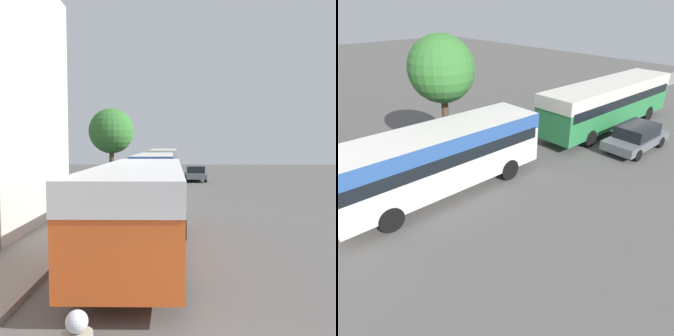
{
  "view_description": "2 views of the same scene",
  "coord_description": "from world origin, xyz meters",
  "views": [
    {
      "loc": [
        -0.57,
        -4.2,
        3.61
      ],
      "look_at": [
        -0.96,
        22.82,
        1.84
      ],
      "focal_mm": 40.0,
      "sensor_mm": 36.0,
      "label": 1
    },
    {
      "loc": [
        9.36,
        14.93,
        7.66
      ],
      "look_at": [
        -0.1,
        23.5,
        1.04
      ],
      "focal_mm": 35.0,
      "sensor_mm": 36.0,
      "label": 2
    }
  ],
  "objects": [
    {
      "name": "car_crossing",
      "position": [
        1.56,
        31.89,
        0.76
      ],
      "size": [
        1.96,
        4.25,
        1.46
      ],
      "color": "slate",
      "rests_on": "ground_plane"
    },
    {
      "name": "bus_third_in_line",
      "position": [
        -1.57,
        33.73,
        1.96
      ],
      "size": [
        2.64,
        11.17,
        3.0
      ],
      "color": "#2D8447",
      "rests_on": "ground_plane"
    },
    {
      "name": "bus_following",
      "position": [
        -1.85,
        21.28,
        1.88
      ],
      "size": [
        2.59,
        9.52,
        2.88
      ],
      "color": "silver",
      "rests_on": "ground_plane"
    },
    {
      "name": "street_tree",
      "position": [
        -5.21,
        23.79,
        4.52
      ],
      "size": [
        3.37,
        3.37,
        6.08
      ],
      "color": "brown",
      "rests_on": "sidewalk"
    }
  ]
}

